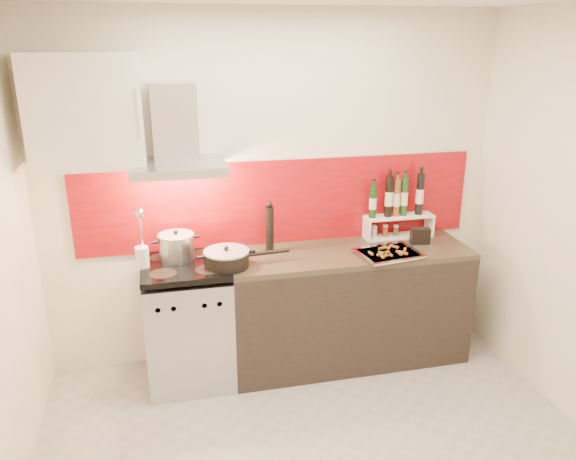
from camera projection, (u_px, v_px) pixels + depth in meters
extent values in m
cube|color=silver|center=(274.00, 192.00, 4.18)|extent=(3.40, 0.02, 2.60)
cube|color=maroon|center=(281.00, 202.00, 4.21)|extent=(3.00, 0.02, 0.64)
cube|color=#B7B7BA|center=(189.00, 326.00, 4.04)|extent=(0.60, 0.60, 0.84)
cube|color=black|center=(192.00, 358.00, 3.81)|extent=(0.50, 0.02, 0.40)
cube|color=#B7B7BA|center=(189.00, 306.00, 3.68)|extent=(0.56, 0.02, 0.12)
cube|color=#FF190C|center=(189.00, 307.00, 3.67)|extent=(0.10, 0.01, 0.04)
cube|color=black|center=(185.00, 266.00, 3.89)|extent=(0.60, 0.60, 0.04)
cube|color=black|center=(347.00, 308.00, 4.30)|extent=(1.80, 0.60, 0.86)
cube|color=#2E261C|center=(349.00, 253.00, 4.15)|extent=(1.80, 0.60, 0.04)
cube|color=#B7B7BA|center=(178.00, 167.00, 3.71)|extent=(0.62, 0.50, 0.06)
cube|color=#B7B7BA|center=(174.00, 121.00, 3.76)|extent=(0.30, 0.18, 0.50)
sphere|color=#FFD18C|center=(155.00, 174.00, 3.69)|extent=(0.07, 0.07, 0.07)
sphere|color=#FFD18C|center=(201.00, 172.00, 3.75)|extent=(0.07, 0.07, 0.07)
cube|color=beige|center=(85.00, 111.00, 3.54)|extent=(0.70, 0.35, 0.72)
cylinder|color=#B7B7BA|center=(177.00, 247.00, 3.93)|extent=(0.25, 0.25, 0.17)
cylinder|color=#99999E|center=(176.00, 235.00, 3.90)|extent=(0.25, 0.25, 0.01)
sphere|color=black|center=(176.00, 232.00, 3.89)|extent=(0.03, 0.03, 0.03)
cylinder|color=black|center=(227.00, 259.00, 3.83)|extent=(0.31, 0.31, 0.10)
cylinder|color=#99999E|center=(226.00, 251.00, 3.81)|extent=(0.31, 0.31, 0.01)
sphere|color=black|center=(226.00, 248.00, 3.81)|extent=(0.03, 0.03, 0.03)
cylinder|color=black|center=(269.00, 252.00, 3.92)|extent=(0.30, 0.05, 0.03)
cylinder|color=silver|center=(142.00, 258.00, 3.80)|extent=(0.09, 0.09, 0.15)
cylinder|color=silver|center=(141.00, 230.00, 3.74)|extent=(0.01, 0.07, 0.28)
sphere|color=silver|center=(139.00, 213.00, 3.63)|extent=(0.06, 0.06, 0.06)
cylinder|color=black|center=(270.00, 230.00, 4.06)|extent=(0.06, 0.06, 0.34)
sphere|color=black|center=(269.00, 205.00, 4.00)|extent=(0.05, 0.05, 0.05)
cube|color=white|center=(398.00, 236.00, 4.42)|extent=(0.55, 0.15, 0.01)
cube|color=white|center=(367.00, 229.00, 4.34)|extent=(0.01, 0.15, 0.15)
cube|color=white|center=(429.00, 224.00, 4.45)|extent=(0.02, 0.15, 0.15)
cube|color=white|center=(399.00, 216.00, 4.37)|extent=(0.55, 0.15, 0.02)
cylinder|color=black|center=(373.00, 202.00, 4.28)|extent=(0.05, 0.05, 0.25)
cylinder|color=black|center=(389.00, 197.00, 4.29)|extent=(0.06, 0.06, 0.32)
cylinder|color=brown|center=(397.00, 198.00, 4.31)|extent=(0.05, 0.05, 0.29)
cylinder|color=#153B18|center=(404.00, 197.00, 4.32)|extent=(0.05, 0.05, 0.30)
cylinder|color=black|center=(420.00, 194.00, 4.35)|extent=(0.06, 0.06, 0.32)
cylinder|color=beige|center=(374.00, 232.00, 4.36)|extent=(0.04, 0.04, 0.08)
cylinder|color=#953C18|center=(385.00, 231.00, 4.38)|extent=(0.04, 0.04, 0.08)
cylinder|color=#4F4127|center=(396.00, 231.00, 4.40)|extent=(0.04, 0.04, 0.07)
cube|color=black|center=(420.00, 236.00, 4.26)|extent=(0.15, 0.08, 0.12)
cube|color=silver|center=(388.00, 254.00, 4.05)|extent=(0.46, 0.38, 0.01)
cube|color=silver|center=(388.00, 253.00, 4.05)|extent=(0.48, 0.40, 0.01)
cube|color=red|center=(388.00, 253.00, 4.05)|extent=(0.42, 0.33, 0.01)
cube|color=brown|center=(382.00, 248.00, 4.10)|extent=(0.06, 0.03, 0.01)
cube|color=brown|center=(371.00, 253.00, 4.01)|extent=(0.02, 0.06, 0.01)
cube|color=brown|center=(404.00, 253.00, 4.00)|extent=(0.06, 0.04, 0.01)
cube|color=brown|center=(387.00, 255.00, 3.97)|extent=(0.06, 0.04, 0.01)
cube|color=brown|center=(386.00, 252.00, 4.02)|extent=(0.06, 0.03, 0.01)
cube|color=brown|center=(390.00, 254.00, 3.98)|extent=(0.03, 0.06, 0.01)
cube|color=brown|center=(388.00, 254.00, 4.00)|extent=(0.04, 0.06, 0.01)
cube|color=brown|center=(400.00, 253.00, 4.01)|extent=(0.02, 0.06, 0.01)
cube|color=brown|center=(405.00, 250.00, 4.08)|extent=(0.04, 0.06, 0.01)
cube|color=brown|center=(382.00, 256.00, 3.95)|extent=(0.02, 0.06, 0.01)
cube|color=brown|center=(390.00, 246.00, 4.14)|extent=(0.05, 0.05, 0.01)
cube|color=brown|center=(400.00, 252.00, 4.03)|extent=(0.05, 0.05, 0.01)
cube|color=brown|center=(387.00, 248.00, 4.11)|extent=(0.04, 0.06, 0.01)
cube|color=brown|center=(380.00, 254.00, 3.99)|extent=(0.06, 0.04, 0.01)
cube|color=brown|center=(382.00, 253.00, 4.02)|extent=(0.06, 0.04, 0.01)
cube|color=brown|center=(395.00, 247.00, 4.13)|extent=(0.05, 0.05, 0.01)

